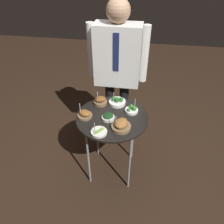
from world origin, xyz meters
The scene contains 10 objects.
ground_plane centered at (0.00, 0.00, 0.00)m, with size 8.00×8.00×0.00m, color black.
serving_cart centered at (0.00, 0.00, 0.68)m, with size 0.65×0.65×0.73m.
bowl_spinach_back_right centered at (-0.03, -0.04, 0.76)m, with size 0.12×0.12×0.05m.
bowl_roast_mid_right centered at (-0.14, 0.18, 0.77)m, with size 0.13×0.13×0.15m.
bowl_broccoli_front_right centered at (0.17, 0.10, 0.75)m, with size 0.12×0.12×0.13m.
bowl_roast_back_left centered at (0.10, -0.15, 0.77)m, with size 0.17×0.17×0.14m.
bowl_roast_near_rim centered at (-0.24, -0.04, 0.76)m, with size 0.14×0.13×0.15m.
bowl_broccoli_mid_left centered at (0.02, 0.21, 0.76)m, with size 0.16×0.16×0.14m.
bowl_asparagus_front_center centered at (-0.07, -0.23, 0.74)m, with size 0.14×0.14×0.12m.
waiter_figure centered at (-0.02, 0.50, 1.03)m, with size 0.60×0.23×1.62m.
Camera 1 is at (0.24, -1.52, 1.96)m, focal length 35.00 mm.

